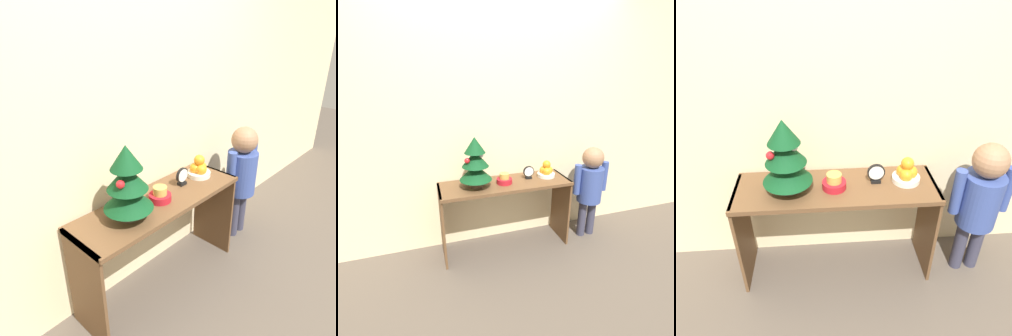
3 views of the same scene
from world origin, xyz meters
TOP-DOWN VIEW (x-y plane):
  - ground_plane at (0.00, 0.00)m, footprint 12.00×12.00m
  - back_wall at (0.00, 0.45)m, footprint 7.00×0.05m
  - console_table at (0.00, 0.20)m, footprint 1.27×0.41m
  - mini_tree at (-0.29, 0.18)m, footprint 0.30×0.30m
  - fruit_bowl at (0.45, 0.23)m, footprint 0.18×0.18m
  - singing_bowl at (-0.01, 0.19)m, footprint 0.15×0.15m
  - desk_clock at (0.25, 0.23)m, footprint 0.11×0.04m
  - child_figure at (0.92, 0.14)m, footprint 0.40×0.25m

SIDE VIEW (x-z plane):
  - ground_plane at x=0.00m, z-range 0.00..0.00m
  - console_table at x=0.00m, z-range 0.20..0.92m
  - child_figure at x=0.92m, z-range 0.11..1.12m
  - singing_bowl at x=-0.01m, z-range 0.71..0.81m
  - fruit_bowl at x=0.45m, z-range 0.69..0.86m
  - desk_clock at x=0.25m, z-range 0.72..0.85m
  - mini_tree at x=-0.29m, z-range 0.72..1.19m
  - back_wall at x=0.00m, z-range 0.00..2.50m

